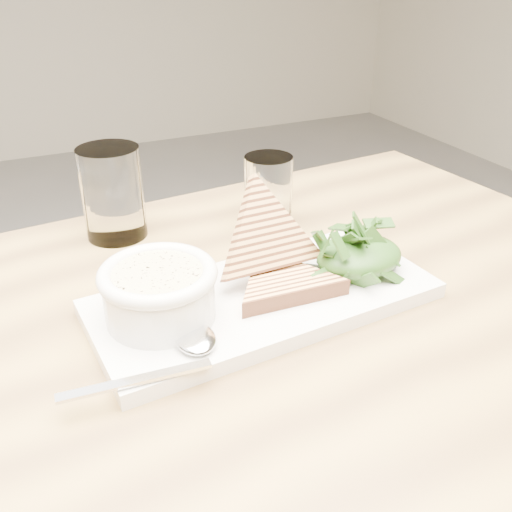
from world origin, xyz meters
name	(u,v)px	position (x,y,z in m)	size (l,w,h in m)	color
table_top	(223,362)	(0.08, -0.09, 0.75)	(1.09, 0.73, 0.04)	olive
table_leg_br	(394,355)	(0.58, 0.22, 0.37)	(0.06, 0.06, 0.73)	olive
platter	(264,299)	(0.15, -0.05, 0.78)	(0.36, 0.16, 0.02)	white
soup_bowl	(160,299)	(0.04, -0.04, 0.81)	(0.11, 0.11, 0.04)	white
soup	(158,276)	(0.04, -0.04, 0.83)	(0.09, 0.09, 0.01)	beige
bowl_rim	(157,274)	(0.04, -0.04, 0.84)	(0.11, 0.11, 0.01)	white
sandwich_flat	(283,283)	(0.17, -0.05, 0.80)	(0.14, 0.14, 0.02)	tan
sandwich_lean	(267,238)	(0.16, -0.01, 0.83)	(0.14, 0.14, 0.08)	tan
salad_base	(359,256)	(0.26, -0.05, 0.81)	(0.10, 0.08, 0.04)	black
arugula_pile	(360,250)	(0.26, -0.05, 0.81)	(0.11, 0.10, 0.05)	#2E5A1C
spoon_bowl	(195,338)	(0.05, -0.10, 0.79)	(0.04, 0.05, 0.01)	silver
spoon_handle	(136,380)	(-0.01, -0.13, 0.79)	(0.13, 0.01, 0.00)	silver
glass_near	(113,193)	(0.04, 0.19, 0.83)	(0.08, 0.08, 0.12)	white
glass_far	(268,192)	(0.24, 0.13, 0.82)	(0.06, 0.06, 0.10)	white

